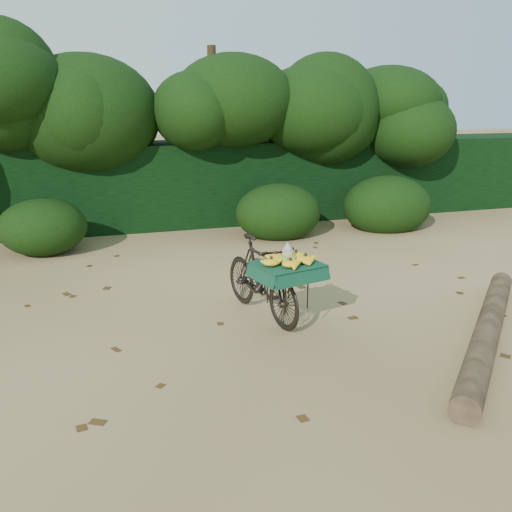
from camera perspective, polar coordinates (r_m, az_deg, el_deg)
name	(u,v)px	position (r m, az deg, el deg)	size (l,w,h in m)	color
ground	(280,324)	(6.83, 2.58, -7.16)	(80.00, 80.00, 0.00)	tan
vendor_bicycle	(262,277)	(6.88, 0.66, -2.26)	(0.99, 1.86, 1.04)	black
fallen_log	(488,329)	(6.87, 23.22, -7.11)	(0.28, 0.28, 3.90)	brown
hedge_backdrop	(187,183)	(12.52, -7.28, 7.68)	(26.00, 1.80, 1.80)	black
tree_row	(161,136)	(11.52, -10.00, 12.36)	(14.50, 2.00, 4.00)	black
bush_clumps	(231,218)	(10.78, -2.66, 4.02)	(8.80, 1.70, 0.90)	black
leaf_litter	(264,306)	(7.40, 0.86, -5.24)	(7.00, 7.30, 0.01)	#462C12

